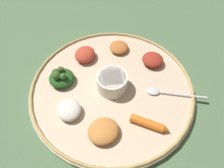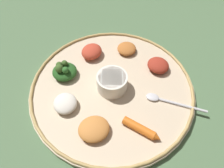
{
  "view_description": "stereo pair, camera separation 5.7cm",
  "coord_description": "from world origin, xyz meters",
  "px_view_note": "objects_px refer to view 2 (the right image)",
  "views": [
    {
      "loc": [
        0.08,
        -0.33,
        0.49
      ],
      "look_at": [
        0.0,
        0.0,
        0.03
      ],
      "focal_mm": 34.56,
      "sensor_mm": 36.0,
      "label": 1
    },
    {
      "loc": [
        0.13,
        -0.31,
        0.49
      ],
      "look_at": [
        0.0,
        0.0,
        0.03
      ],
      "focal_mm": 34.56,
      "sensor_mm": 36.0,
      "label": 2
    }
  ],
  "objects_px": {
    "spoon": "(166,101)",
    "center_bowl": "(112,82)",
    "carrot_near_spoon": "(141,129)",
    "greens_pile": "(64,71)"
  },
  "relations": [
    {
      "from": "spoon",
      "to": "center_bowl",
      "type": "bearing_deg",
      "value": -174.91
    },
    {
      "from": "carrot_near_spoon",
      "to": "center_bowl",
      "type": "bearing_deg",
      "value": 141.41
    },
    {
      "from": "spoon",
      "to": "greens_pile",
      "type": "relative_size",
      "value": 1.78
    },
    {
      "from": "center_bowl",
      "to": "spoon",
      "type": "xyz_separation_m",
      "value": [
        0.14,
        0.01,
        -0.02
      ]
    },
    {
      "from": "center_bowl",
      "to": "greens_pile",
      "type": "relative_size",
      "value": 0.92
    },
    {
      "from": "center_bowl",
      "to": "spoon",
      "type": "relative_size",
      "value": 0.52
    },
    {
      "from": "spoon",
      "to": "carrot_near_spoon",
      "type": "distance_m",
      "value": 0.11
    },
    {
      "from": "greens_pile",
      "to": "center_bowl",
      "type": "bearing_deg",
      "value": 5.33
    },
    {
      "from": "greens_pile",
      "to": "carrot_near_spoon",
      "type": "relative_size",
      "value": 0.9
    },
    {
      "from": "center_bowl",
      "to": "greens_pile",
      "type": "bearing_deg",
      "value": -174.67
    }
  ]
}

